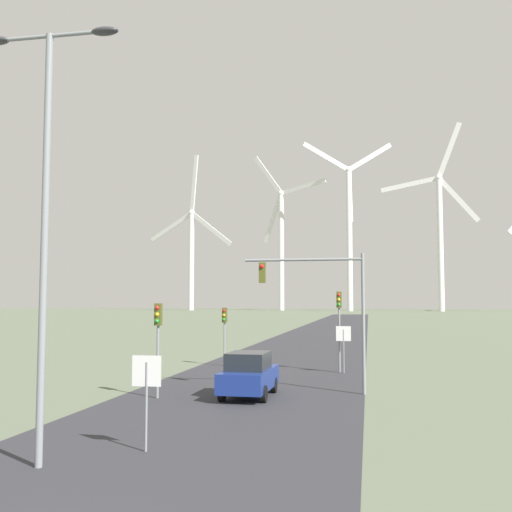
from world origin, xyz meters
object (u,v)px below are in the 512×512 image
at_px(wind_turbine_center, 349,225).
at_px(traffic_light_mast_overhead, 320,292).
at_px(traffic_light_post_near_left, 158,328).
at_px(wind_turbine_right, 440,228).
at_px(wind_turbine_far_left, 192,247).
at_px(traffic_light_post_near_right, 339,313).
at_px(wind_turbine_left, 281,237).
at_px(traffic_light_post_mid_left, 224,323).
at_px(streetlamp, 46,190).
at_px(car_approaching, 249,375).
at_px(stop_sign_near, 147,384).
at_px(stop_sign_far, 344,340).

bearing_deg(wind_turbine_center, traffic_light_mast_overhead, -88.63).
xyz_separation_m(traffic_light_post_near_left, wind_turbine_right, (35.14, 208.40, 28.21)).
xyz_separation_m(traffic_light_mast_overhead, wind_turbine_far_left, (-70.62, 214.27, 22.07)).
relative_size(traffic_light_post_near_right, wind_turbine_left, 0.07).
xyz_separation_m(traffic_light_post_near_left, traffic_light_post_mid_left, (-0.19, 12.24, -0.23)).
xyz_separation_m(traffic_light_post_near_right, wind_turbine_right, (28.30, 198.16, 27.77)).
bearing_deg(streetlamp, traffic_light_mast_overhead, 65.89).
bearing_deg(traffic_light_post_mid_left, wind_turbine_right, 79.79).
height_order(streetlamp, traffic_light_post_near_right, streetlamp).
relative_size(car_approaching, wind_turbine_center, 0.06).
height_order(traffic_light_mast_overhead, wind_turbine_left, wind_turbine_left).
xyz_separation_m(wind_turbine_center, wind_turbine_right, (33.68, -1.59, -2.26)).
height_order(traffic_light_post_near_right, traffic_light_post_mid_left, traffic_light_post_near_right).
bearing_deg(wind_turbine_left, traffic_light_mast_overhead, -81.35).
relative_size(traffic_light_post_mid_left, traffic_light_mast_overhead, 0.59).
bearing_deg(stop_sign_near, wind_turbine_far_left, 106.55).
xyz_separation_m(wind_turbine_left, wind_turbine_center, (28.26, -10.93, 3.15)).
relative_size(traffic_light_post_near_right, traffic_light_post_mid_left, 1.27).
height_order(stop_sign_far, car_approaching, stop_sign_far).
xyz_separation_m(traffic_light_post_near_left, wind_turbine_far_left, (-64.22, 216.83, 23.57)).
bearing_deg(traffic_light_post_near_left, wind_turbine_center, 89.60).
relative_size(traffic_light_post_near_right, traffic_light_mast_overhead, 0.74).
xyz_separation_m(traffic_light_post_mid_left, wind_turbine_left, (-26.61, 208.67, 27.55)).
height_order(wind_turbine_center, wind_turbine_right, wind_turbine_right).
distance_m(traffic_light_post_near_left, wind_turbine_center, 212.19).
distance_m(streetlamp, stop_sign_far, 21.47).
height_order(traffic_light_post_near_left, wind_turbine_center, wind_turbine_center).
relative_size(stop_sign_near, traffic_light_post_near_left, 0.65).
bearing_deg(streetlamp, stop_sign_near, 43.97).
xyz_separation_m(traffic_light_post_near_left, traffic_light_post_near_right, (6.84, 10.23, 0.43)).
xyz_separation_m(streetlamp, traffic_light_mast_overhead, (5.67, 12.67, -2.32)).
distance_m(stop_sign_far, wind_turbine_left, 215.68).
xyz_separation_m(stop_sign_far, car_approaching, (-3.50, -8.85, -0.87)).
xyz_separation_m(wind_turbine_far_left, wind_turbine_right, (99.36, -8.43, 4.63)).
xyz_separation_m(car_approaching, wind_turbine_left, (-30.39, 219.95, 29.21)).
xyz_separation_m(streetlamp, traffic_light_post_near_right, (6.11, 20.35, -3.39)).
xyz_separation_m(stop_sign_far, traffic_light_post_mid_left, (-7.27, 2.43, 0.80)).
height_order(traffic_light_post_near_left, wind_turbine_right, wind_turbine_right).
bearing_deg(traffic_light_post_near_right, stop_sign_far, -59.75).
height_order(stop_sign_near, traffic_light_post_near_left, traffic_light_post_near_left).
relative_size(traffic_light_post_mid_left, wind_turbine_center, 0.05).
bearing_deg(wind_turbine_left, car_approaching, -82.13).
xyz_separation_m(traffic_light_mast_overhead, wind_turbine_right, (28.73, 205.84, 26.70)).
height_order(traffic_light_post_mid_left, traffic_light_mast_overhead, traffic_light_mast_overhead).
bearing_deg(traffic_light_post_near_left, stop_sign_far, 54.16).
bearing_deg(traffic_light_post_near_right, wind_turbine_right, 81.87).
bearing_deg(stop_sign_near, traffic_light_mast_overhead, 70.97).
height_order(traffic_light_post_near_left, wind_turbine_left, wind_turbine_left).
distance_m(traffic_light_post_near_left, traffic_light_post_near_right, 12.32).
height_order(streetlamp, traffic_light_post_near_left, streetlamp).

